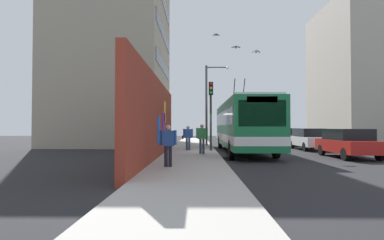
% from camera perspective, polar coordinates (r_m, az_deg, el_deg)
% --- Properties ---
extents(ground_plane, '(80.00, 80.00, 0.00)m').
position_cam_1_polar(ground_plane, '(19.40, 4.65, -6.29)').
color(ground_plane, '#232326').
extents(sidewalk_slab, '(48.00, 3.20, 0.15)m').
position_cam_1_polar(sidewalk_slab, '(19.35, -0.11, -6.08)').
color(sidewalk_slab, '#ADA8A0').
rests_on(sidewalk_slab, ground_plane).
extents(graffiti_wall, '(14.89, 0.32, 4.13)m').
position_cam_1_polar(graffiti_wall, '(15.89, -6.65, 0.07)').
color(graffiti_wall, maroon).
rests_on(graffiti_wall, ground_plane).
extents(building_far_left, '(13.29, 9.39, 18.94)m').
position_cam_1_polar(building_far_left, '(31.81, -13.95, 12.88)').
color(building_far_left, '#9E937F').
rests_on(building_far_left, ground_plane).
extents(building_far_right, '(11.77, 7.47, 15.42)m').
position_cam_1_polar(building_far_right, '(39.79, 28.46, 7.53)').
color(building_far_right, '#B2A899').
rests_on(building_far_right, ground_plane).
extents(city_bus, '(12.34, 2.67, 5.13)m').
position_cam_1_polar(city_bus, '(20.72, 9.39, -0.81)').
color(city_bus, '#19723F').
rests_on(city_bus, ground_plane).
extents(parked_car_red, '(4.37, 1.93, 1.58)m').
position_cam_1_polar(parked_car_red, '(18.81, 27.02, -3.75)').
color(parked_car_red, '#B21E19').
rests_on(parked_car_red, ground_plane).
extents(parked_car_white, '(4.40, 1.78, 1.58)m').
position_cam_1_polar(parked_car_white, '(24.19, 20.89, -3.25)').
color(parked_car_white, white).
rests_on(parked_car_white, ground_plane).
extents(parked_car_dark_gray, '(4.46, 1.79, 1.58)m').
position_cam_1_polar(parked_car_dark_gray, '(29.45, 17.20, -2.92)').
color(parked_car_dark_gray, '#38383D').
rests_on(parked_car_dark_gray, ground_plane).
extents(parked_car_champagne, '(4.15, 1.85, 1.58)m').
position_cam_1_polar(parked_car_champagne, '(35.02, 14.54, -2.69)').
color(parked_car_champagne, '#C6B793').
rests_on(parked_car_champagne, ground_plane).
extents(pedestrian_midblock, '(0.22, 0.73, 1.61)m').
position_cam_1_polar(pedestrian_midblock, '(20.34, -0.77, -2.99)').
color(pedestrian_midblock, '#2D3F59').
rests_on(pedestrian_midblock, sidewalk_slab).
extents(pedestrian_at_curb, '(0.23, 0.68, 1.70)m').
position_cam_1_polar(pedestrian_at_curb, '(17.67, 1.87, -3.03)').
color(pedestrian_at_curb, '#2D3F59').
rests_on(pedestrian_at_curb, sidewalk_slab).
extents(pedestrian_near_wall, '(0.22, 0.65, 1.61)m').
position_cam_1_polar(pedestrian_near_wall, '(11.84, -4.47, -4.16)').
color(pedestrian_near_wall, '#1E1E2D').
rests_on(pedestrian_near_wall, sidewalk_slab).
extents(traffic_light, '(0.49, 0.28, 4.47)m').
position_cam_1_polar(traffic_light, '(19.86, 3.53, 2.89)').
color(traffic_light, '#2D382D').
rests_on(traffic_light, sidewalk_slab).
extents(street_lamp, '(0.44, 1.99, 6.69)m').
position_cam_1_polar(street_lamp, '(25.64, 3.21, 3.88)').
color(street_lamp, '#4C4C51').
rests_on(street_lamp, sidewalk_slab).
extents(flying_pigeons, '(7.32, 4.21, 3.15)m').
position_cam_1_polar(flying_pigeons, '(21.08, 6.41, 15.86)').
color(flying_pigeons, '#47474C').
extents(curbside_puddle, '(1.97, 1.97, 0.00)m').
position_cam_1_polar(curbside_puddle, '(16.31, 7.51, -7.21)').
color(curbside_puddle, black).
rests_on(curbside_puddle, ground_plane).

